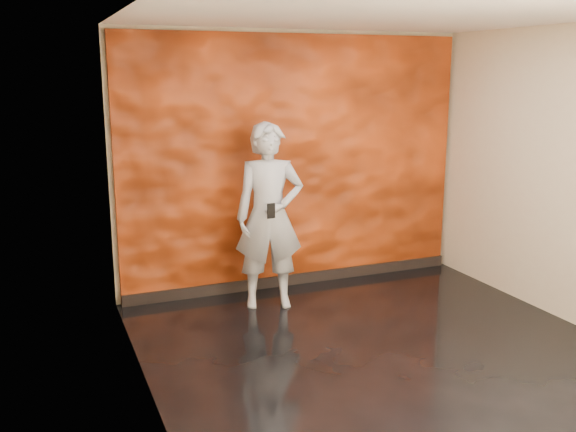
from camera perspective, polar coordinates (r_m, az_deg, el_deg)
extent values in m
cube|color=black|center=(5.74, 8.40, -11.76)|extent=(4.00, 4.00, 0.01)
cube|color=beige|center=(7.09, 0.58, 4.93)|extent=(4.00, 0.02, 2.80)
cube|color=beige|center=(4.64, -12.86, 0.41)|extent=(0.02, 4.00, 2.80)
cube|color=beige|center=(6.57, 24.09, 3.19)|extent=(0.02, 4.00, 2.80)
cube|color=white|center=(5.25, 9.44, 17.34)|extent=(4.00, 4.00, 0.01)
cube|color=#E24D15|center=(7.05, 0.70, 4.72)|extent=(3.90, 0.06, 2.75)
cube|color=black|center=(7.32, 0.80, -5.60)|extent=(3.90, 0.04, 0.12)
imported|color=#8F949E|center=(6.44, -1.67, -0.03)|extent=(0.78, 0.61, 1.88)
cube|color=black|center=(6.14, -1.51, 0.46)|extent=(0.08, 0.02, 0.15)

